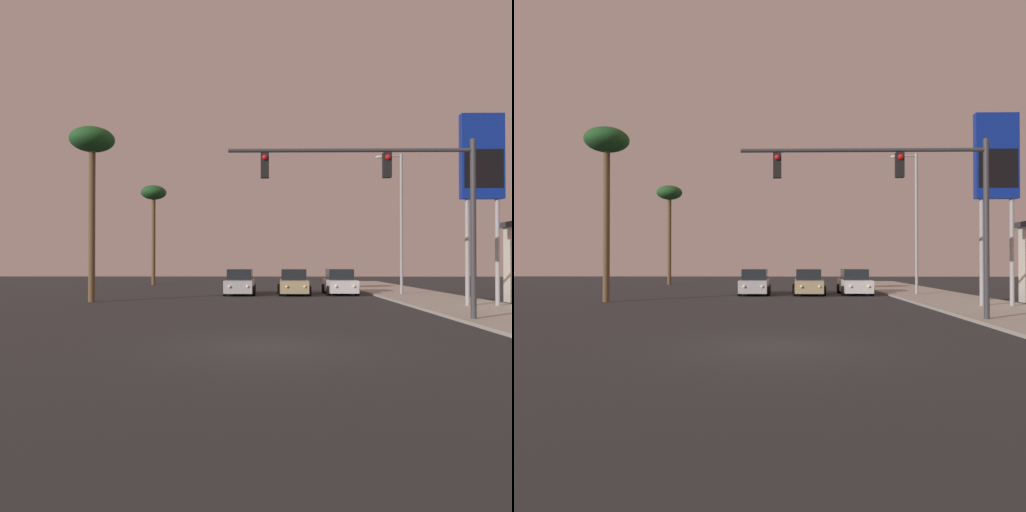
% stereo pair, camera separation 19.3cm
% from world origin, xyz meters
% --- Properties ---
extents(ground_plane, '(120.00, 120.00, 0.00)m').
position_xyz_m(ground_plane, '(0.00, 0.00, 0.00)').
color(ground_plane, '#28282B').
extents(sidewalk_right, '(5.00, 60.00, 0.12)m').
position_xyz_m(sidewalk_right, '(9.50, 10.00, 0.06)').
color(sidewalk_right, '#9E998E').
rests_on(sidewalk_right, ground).
extents(car_tan, '(2.04, 4.34, 1.68)m').
position_xyz_m(car_tan, '(1.96, 20.15, 0.76)').
color(car_tan, tan).
rests_on(car_tan, ground).
extents(car_silver, '(2.04, 4.33, 1.68)m').
position_xyz_m(car_silver, '(-1.57, 20.16, 0.76)').
color(car_silver, '#B7B7BC').
rests_on(car_silver, ground).
extents(car_white, '(2.04, 4.31, 1.68)m').
position_xyz_m(car_white, '(5.05, 20.48, 0.76)').
color(car_white, silver).
rests_on(car_white, ground).
extents(traffic_light_mast, '(8.96, 0.36, 6.50)m').
position_xyz_m(traffic_light_mast, '(4.85, 5.32, 4.81)').
color(traffic_light_mast, '#38383D').
rests_on(traffic_light_mast, sidewalk_right).
extents(street_lamp, '(1.74, 0.24, 9.00)m').
position_xyz_m(street_lamp, '(8.72, 19.36, 5.12)').
color(street_lamp, '#99999E').
rests_on(street_lamp, sidewalk_right).
extents(gas_station_sign, '(2.00, 0.42, 9.00)m').
position_xyz_m(gas_station_sign, '(10.21, 10.69, 6.62)').
color(gas_station_sign, '#99999E').
rests_on(gas_station_sign, sidewalk_right).
extents(palm_tree_near, '(2.40, 2.40, 9.45)m').
position_xyz_m(palm_tree_near, '(-9.31, 14.00, 8.22)').
color(palm_tree_near, brown).
rests_on(palm_tree_near, ground).
extents(palm_tree_far, '(2.40, 2.40, 9.36)m').
position_xyz_m(palm_tree_far, '(-10.35, 34.00, 8.13)').
color(palm_tree_far, brown).
rests_on(palm_tree_far, ground).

